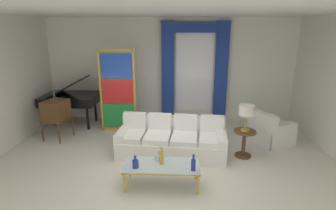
{
  "coord_description": "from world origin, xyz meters",
  "views": [
    {
      "loc": [
        0.31,
        -4.81,
        2.71
      ],
      "look_at": [
        0.04,
        0.9,
        1.05
      ],
      "focal_mm": 28.52,
      "sensor_mm": 36.0,
      "label": 1
    }
  ],
  "objects_px": {
    "bottle_crystal_tall": "(159,156)",
    "vintage_tv": "(56,111)",
    "grand_piano": "(71,98)",
    "bottle_amber_squat": "(193,164)",
    "peacock_figurine": "(134,130)",
    "bottle_blue_decanter": "(135,163)",
    "stained_glass_divider": "(118,93)",
    "table_lamp_brass": "(247,111)",
    "coffee_table": "(162,166)",
    "round_side_table": "(244,141)",
    "bottle_ruby_flask": "(162,157)",
    "armchair_white": "(270,132)",
    "couch_white_long": "(172,140)"
  },
  "relations": [
    {
      "from": "bottle_crystal_tall",
      "to": "vintage_tv",
      "type": "relative_size",
      "value": 0.16
    },
    {
      "from": "grand_piano",
      "to": "bottle_amber_squat",
      "type": "bearing_deg",
      "value": -43.47
    },
    {
      "from": "bottle_crystal_tall",
      "to": "peacock_figurine",
      "type": "relative_size",
      "value": 0.35
    },
    {
      "from": "bottle_crystal_tall",
      "to": "vintage_tv",
      "type": "height_order",
      "value": "vintage_tv"
    },
    {
      "from": "bottle_blue_decanter",
      "to": "stained_glass_divider",
      "type": "distance_m",
      "value": 2.9
    },
    {
      "from": "bottle_blue_decanter",
      "to": "vintage_tv",
      "type": "xyz_separation_m",
      "value": [
        -2.33,
        2.11,
        0.24
      ]
    },
    {
      "from": "table_lamp_brass",
      "to": "peacock_figurine",
      "type": "bearing_deg",
      "value": 160.84
    },
    {
      "from": "table_lamp_brass",
      "to": "grand_piano",
      "type": "relative_size",
      "value": 0.38
    },
    {
      "from": "bottle_blue_decanter",
      "to": "coffee_table",
      "type": "bearing_deg",
      "value": 16.23
    },
    {
      "from": "peacock_figurine",
      "to": "round_side_table",
      "type": "distance_m",
      "value": 2.7
    },
    {
      "from": "bottle_blue_decanter",
      "to": "grand_piano",
      "type": "height_order",
      "value": "grand_piano"
    },
    {
      "from": "bottle_ruby_flask",
      "to": "vintage_tv",
      "type": "distance_m",
      "value": 3.39
    },
    {
      "from": "bottle_amber_squat",
      "to": "bottle_ruby_flask",
      "type": "distance_m",
      "value": 0.58
    },
    {
      "from": "vintage_tv",
      "to": "stained_glass_divider",
      "type": "relative_size",
      "value": 0.61
    },
    {
      "from": "bottle_ruby_flask",
      "to": "coffee_table",
      "type": "bearing_deg",
      "value": -90.47
    },
    {
      "from": "armchair_white",
      "to": "stained_glass_divider",
      "type": "height_order",
      "value": "stained_glass_divider"
    },
    {
      "from": "bottle_blue_decanter",
      "to": "bottle_crystal_tall",
      "type": "bearing_deg",
      "value": 38.78
    },
    {
      "from": "coffee_table",
      "to": "vintage_tv",
      "type": "distance_m",
      "value": 3.42
    },
    {
      "from": "table_lamp_brass",
      "to": "grand_piano",
      "type": "bearing_deg",
      "value": 158.43
    },
    {
      "from": "bottle_ruby_flask",
      "to": "table_lamp_brass",
      "type": "relative_size",
      "value": 0.57
    },
    {
      "from": "round_side_table",
      "to": "table_lamp_brass",
      "type": "xyz_separation_m",
      "value": [
        0.0,
        0.0,
        0.67
      ]
    },
    {
      "from": "coffee_table",
      "to": "bottle_blue_decanter",
      "type": "relative_size",
      "value": 5.67
    },
    {
      "from": "bottle_ruby_flask",
      "to": "grand_piano",
      "type": "bearing_deg",
      "value": 133.39
    },
    {
      "from": "bottle_crystal_tall",
      "to": "bottle_amber_squat",
      "type": "xyz_separation_m",
      "value": [
        0.61,
        -0.34,
        0.05
      ]
    },
    {
      "from": "bottle_blue_decanter",
      "to": "bottle_amber_squat",
      "type": "height_order",
      "value": "bottle_amber_squat"
    },
    {
      "from": "bottle_ruby_flask",
      "to": "vintage_tv",
      "type": "bearing_deg",
      "value": 144.93
    },
    {
      "from": "couch_white_long",
      "to": "table_lamp_brass",
      "type": "relative_size",
      "value": 4.21
    },
    {
      "from": "coffee_table",
      "to": "round_side_table",
      "type": "bearing_deg",
      "value": 35.44
    },
    {
      "from": "coffee_table",
      "to": "stained_glass_divider",
      "type": "relative_size",
      "value": 0.6
    },
    {
      "from": "bottle_ruby_flask",
      "to": "peacock_figurine",
      "type": "relative_size",
      "value": 0.55
    },
    {
      "from": "coffee_table",
      "to": "table_lamp_brass",
      "type": "height_order",
      "value": "table_lamp_brass"
    },
    {
      "from": "bottle_crystal_tall",
      "to": "couch_white_long",
      "type": "bearing_deg",
      "value": 79.85
    },
    {
      "from": "table_lamp_brass",
      "to": "stained_glass_divider",
      "type": "bearing_deg",
      "value": 155.76
    },
    {
      "from": "peacock_figurine",
      "to": "vintage_tv",
      "type": "bearing_deg",
      "value": -176.7
    },
    {
      "from": "bottle_amber_squat",
      "to": "vintage_tv",
      "type": "distance_m",
      "value": 3.95
    },
    {
      "from": "stained_glass_divider",
      "to": "table_lamp_brass",
      "type": "distance_m",
      "value": 3.33
    },
    {
      "from": "peacock_figurine",
      "to": "round_side_table",
      "type": "bearing_deg",
      "value": -19.16
    },
    {
      "from": "bottle_blue_decanter",
      "to": "grand_piano",
      "type": "relative_size",
      "value": 0.16
    },
    {
      "from": "bottle_amber_squat",
      "to": "bottle_ruby_flask",
      "type": "relative_size",
      "value": 0.9
    },
    {
      "from": "grand_piano",
      "to": "armchair_white",
      "type": "bearing_deg",
      "value": -11.01
    },
    {
      "from": "armchair_white",
      "to": "couch_white_long",
      "type": "bearing_deg",
      "value": -164.3
    },
    {
      "from": "vintage_tv",
      "to": "stained_glass_divider",
      "type": "distance_m",
      "value": 1.58
    },
    {
      "from": "bottle_amber_squat",
      "to": "vintage_tv",
      "type": "bearing_deg",
      "value": 146.99
    },
    {
      "from": "bottle_amber_squat",
      "to": "stained_glass_divider",
      "type": "height_order",
      "value": "stained_glass_divider"
    },
    {
      "from": "bottle_ruby_flask",
      "to": "armchair_white",
      "type": "bearing_deg",
      "value": 37.75
    },
    {
      "from": "bottle_blue_decanter",
      "to": "peacock_figurine",
      "type": "xyz_separation_m",
      "value": [
        -0.41,
        2.22,
        -0.27
      ]
    },
    {
      "from": "bottle_amber_squat",
      "to": "round_side_table",
      "type": "height_order",
      "value": "bottle_amber_squat"
    },
    {
      "from": "bottle_crystal_tall",
      "to": "vintage_tv",
      "type": "distance_m",
      "value": 3.26
    },
    {
      "from": "stained_glass_divider",
      "to": "coffee_table",
      "type": "bearing_deg",
      "value": -62.52
    },
    {
      "from": "armchair_white",
      "to": "round_side_table",
      "type": "height_order",
      "value": "armchair_white"
    }
  ]
}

